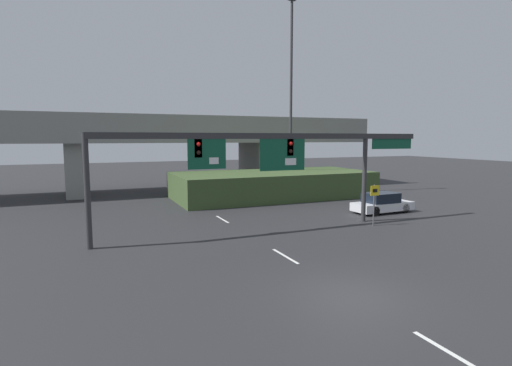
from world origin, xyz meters
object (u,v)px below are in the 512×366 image
object	(u,v)px
signal_gantry	(269,150)
highway_light_pole_near	(291,94)
parked_sedan_near_right	(382,203)
speed_limit_sign	(374,199)

from	to	relation	value
signal_gantry	highway_light_pole_near	xyz separation A→B (m)	(8.25, 12.86, 4.69)
signal_gantry	parked_sedan_near_right	xyz separation A→B (m)	(9.75, 1.96, -3.90)
highway_light_pole_near	signal_gantry	bearing A→B (deg)	-122.66
signal_gantry	speed_limit_sign	world-z (taller)	signal_gantry
speed_limit_sign	signal_gantry	bearing A→B (deg)	168.57
parked_sedan_near_right	signal_gantry	bearing A→B (deg)	-170.95
speed_limit_sign	highway_light_pole_near	xyz separation A→B (m)	(1.91, 14.14, 7.62)
speed_limit_sign	highway_light_pole_near	bearing A→B (deg)	82.32
highway_light_pole_near	parked_sedan_near_right	size ratio (longest dim) A/B	3.97
highway_light_pole_near	speed_limit_sign	bearing A→B (deg)	-97.68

